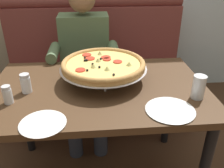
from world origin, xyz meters
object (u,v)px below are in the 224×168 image
Objects in this scene: pizza at (103,65)px; dining_table at (99,100)px; diner_main at (85,56)px; plate_near_right at (170,109)px; booth_bench at (96,76)px; patio_chair at (182,25)px; drinking_glass at (198,88)px; shaker_parmesan at (8,96)px; shaker_oregano at (26,85)px; plate_near_left at (43,122)px.

dining_table is at bearing -112.26° from pizza.
dining_table is at bearing -81.47° from diner_main.
plate_near_right is (0.44, -0.89, 0.05)m from diner_main.
pizza is (0.13, -0.53, 0.14)m from diner_main.
booth_bench reaches higher than patio_chair.
diner_main is 0.56m from pizza.
patio_chair is (1.33, 1.37, 0.13)m from booth_bench.
dining_table is at bearing 161.76° from drinking_glass.
booth_bench is 17.09× the size of shaker_parmesan.
shaker_oregano is 0.85× the size of drinking_glass.
diner_main is at bearing 103.33° from pizza.
drinking_glass reaches higher than patio_chair.
plate_near_right is at bearing -73.47° from booth_bench.
pizza reaches higher than drinking_glass.
plate_near_left is 0.62m from plate_near_right.
booth_bench is at bearing 77.45° from plate_near_left.
dining_table is 0.62m from diner_main.
pizza is 5.27× the size of shaker_parmesan.
drinking_glass reaches higher than shaker_oregano.
pizza is 0.53m from plate_near_left.
dining_table is 0.58m from drinking_glass.
shaker_oregano is (-0.41, -0.90, 0.40)m from booth_bench.
shaker_parmesan is at bearing -121.85° from shaker_oregano.
booth_bench is at bearing -134.14° from patio_chair.
diner_main reaches higher than booth_bench.
plate_near_right is at bearing -111.24° from patio_chair.
booth_bench is 1.24m from drinking_glass.
diner_main reaches higher than shaker_parmesan.
booth_bench is at bearing 116.65° from drinking_glass.
booth_bench is at bearing 92.42° from pizza.
booth_bench is 1.19m from shaker_parmesan.
pizza is 4.02× the size of drinking_glass.
patio_chair is (0.98, 2.53, -0.24)m from plate_near_right.
booth_bench is 3.25× the size of pizza.
shaker_parmesan is (-0.39, -0.75, 0.08)m from diner_main.
diner_main is at bearing -130.96° from patio_chair.
plate_near_left and plate_near_right have the same top height.
shaker_oregano is at bearing -114.30° from booth_bench.
drinking_glass reaches higher than plate_near_left.
drinking_glass is at bearing 31.18° from plate_near_right.
shaker_oregano is at bearing 171.09° from drinking_glass.
booth_bench is at bearing 90.00° from dining_table.
shaker_parmesan is at bearing 135.63° from plate_near_left.
drinking_glass reaches higher than dining_table.
diner_main is at bearing -108.97° from booth_bench.
booth_bench is 1.26m from plate_near_right.
shaker_parmesan is at bearing 177.95° from drinking_glass.
shaker_oregano is (-0.41, -0.03, 0.14)m from dining_table.
diner_main is at bearing 63.60° from shaker_oregano.
drinking_glass is (0.62, -0.78, 0.10)m from diner_main.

